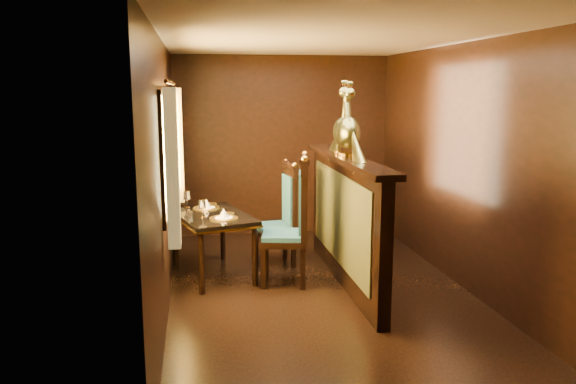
% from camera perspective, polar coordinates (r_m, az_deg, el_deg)
% --- Properties ---
extents(ground, '(5.00, 5.00, 0.00)m').
position_cam_1_polar(ground, '(5.78, 3.33, -10.21)').
color(ground, black).
rests_on(ground, ground).
extents(room_shell, '(3.04, 5.04, 2.52)m').
position_cam_1_polar(room_shell, '(5.43, 2.58, 5.61)').
color(room_shell, black).
rests_on(room_shell, ground).
extents(partition, '(0.26, 2.70, 1.36)m').
position_cam_1_polar(partition, '(5.93, 5.79, -2.53)').
color(partition, black).
rests_on(partition, ground).
extents(dining_table, '(1.01, 1.33, 0.90)m').
position_cam_1_polar(dining_table, '(6.20, -7.76, -2.82)').
color(dining_table, black).
rests_on(dining_table, ground).
extents(chair_left, '(0.59, 0.61, 1.39)m').
position_cam_1_polar(chair_left, '(5.87, 0.84, -2.51)').
color(chair_left, black).
rests_on(chair_left, ground).
extents(chair_right, '(0.49, 0.51, 1.23)m').
position_cam_1_polar(chair_right, '(6.54, -0.42, -1.92)').
color(chair_right, black).
rests_on(chair_right, ground).
extents(peacock_left, '(0.24, 0.64, 0.77)m').
position_cam_1_polar(peacock_left, '(5.73, 6.18, 7.43)').
color(peacock_left, '#1B5333').
rests_on(peacock_left, partition).
extents(peacock_right, '(0.24, 0.63, 0.75)m').
position_cam_1_polar(peacock_right, '(5.89, 5.76, 7.45)').
color(peacock_right, '#1B5333').
rests_on(peacock_right, partition).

